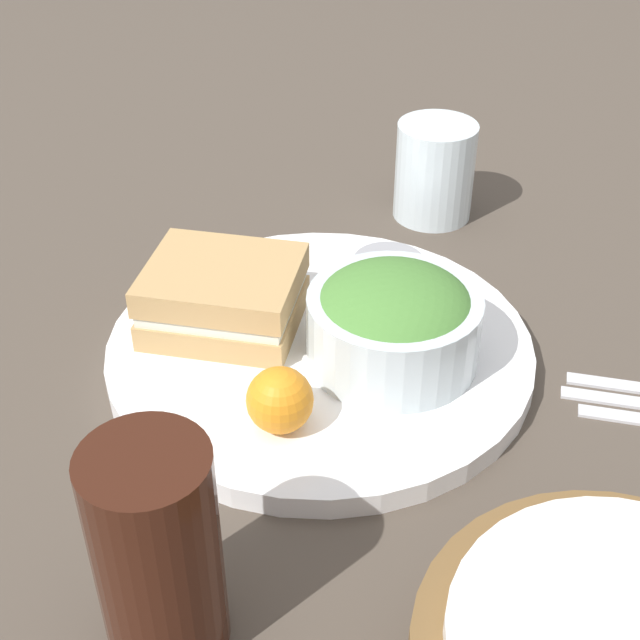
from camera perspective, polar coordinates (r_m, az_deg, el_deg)
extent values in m
plane|color=#4C4238|center=(0.70, 0.00, -2.49)|extent=(4.00, 4.00, 0.00)
cylinder|color=white|center=(0.70, 0.00, -1.92)|extent=(0.33, 0.33, 0.02)
cube|color=tan|center=(0.71, -6.12, 0.51)|extent=(0.14, 0.12, 0.02)
cube|color=silver|center=(0.70, -6.20, 1.54)|extent=(0.13, 0.12, 0.01)
cube|color=tan|center=(0.69, -6.28, 2.60)|extent=(0.14, 0.12, 0.02)
cylinder|color=silver|center=(0.66, 4.71, -0.54)|extent=(0.13, 0.13, 0.06)
ellipsoid|color=#4C8438|center=(0.65, 4.78, 0.63)|extent=(0.12, 0.12, 0.06)
cylinder|color=#99999E|center=(0.74, 4.39, 2.83)|extent=(0.06, 0.06, 0.03)
sphere|color=orange|center=(0.60, -2.59, -5.14)|extent=(0.05, 0.05, 0.05)
cylinder|color=#38190F|center=(0.48, -10.35, -14.50)|extent=(0.07, 0.07, 0.14)
cylinder|color=silver|center=(0.88, 7.35, 9.44)|extent=(0.08, 0.08, 0.10)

